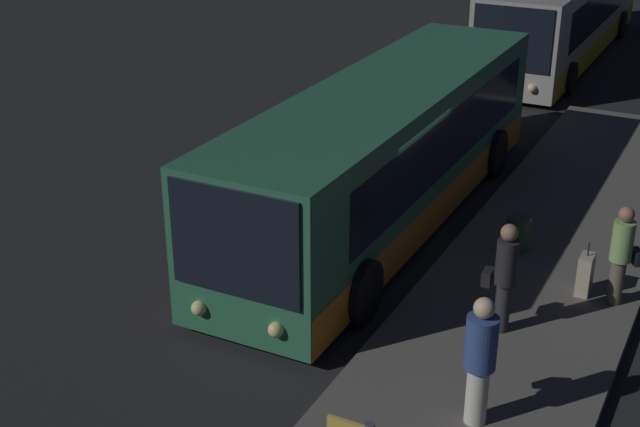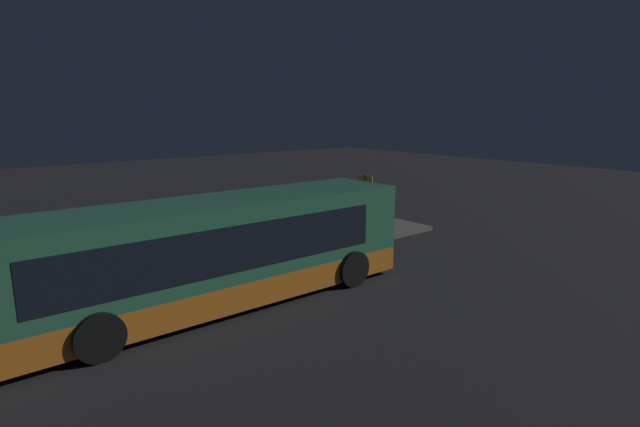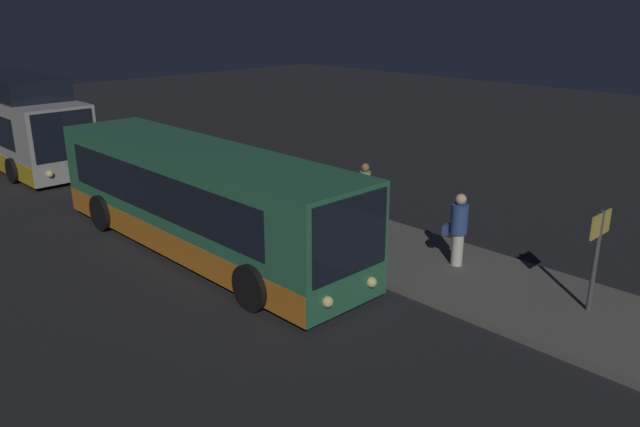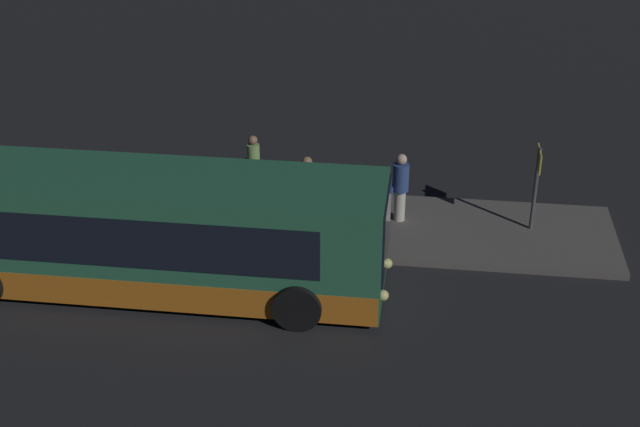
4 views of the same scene
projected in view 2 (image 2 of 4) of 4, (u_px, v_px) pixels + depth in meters
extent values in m
plane|color=#232326|center=(254.00, 293.00, 14.11)|extent=(80.00, 80.00, 0.00)
cube|color=#605B56|center=(201.00, 263.00, 16.63)|extent=(20.00, 3.50, 0.17)
cube|color=#2D704C|center=(217.00, 250.00, 13.05)|extent=(10.92, 2.45, 2.63)
cube|color=orange|center=(219.00, 285.00, 13.24)|extent=(10.87, 2.47, 0.70)
cube|color=black|center=(207.00, 240.00, 12.81)|extent=(8.96, 2.48, 1.16)
cube|color=black|center=(367.00, 210.00, 16.36)|extent=(0.06, 2.15, 1.68)
sphere|color=#F9E58C|center=(353.00, 242.00, 17.14)|extent=(0.24, 0.24, 0.24)
sphere|color=#F9E58C|center=(382.00, 250.00, 16.12)|extent=(0.24, 0.24, 0.24)
cylinder|color=black|center=(302.00, 251.00, 16.47)|extent=(1.06, 0.30, 1.06)
cylinder|color=black|center=(353.00, 269.00, 14.61)|extent=(1.06, 0.30, 1.06)
cylinder|color=black|center=(69.00, 302.00, 12.07)|extent=(1.06, 0.30, 1.06)
cylinder|color=black|center=(99.00, 337.00, 10.22)|extent=(1.06, 0.30, 1.06)
cylinder|color=silver|center=(302.00, 227.00, 19.55)|extent=(0.38, 0.38, 0.84)
cylinder|color=#334C8C|center=(302.00, 207.00, 19.39)|extent=(0.54, 0.54, 0.73)
sphere|color=beige|center=(302.00, 194.00, 19.29)|extent=(0.27, 0.27, 0.27)
cube|color=#334C7F|center=(298.00, 217.00, 19.19)|extent=(0.23, 0.31, 0.24)
cylinder|color=#6B604C|center=(195.00, 239.00, 17.85)|extent=(0.33, 0.33, 0.78)
cylinder|color=#8CB766|center=(194.00, 219.00, 17.70)|extent=(0.48, 0.48, 0.68)
sphere|color=#9E7051|center=(193.00, 206.00, 17.60)|extent=(0.25, 0.25, 0.25)
cube|color=black|center=(188.00, 227.00, 17.84)|extent=(0.31, 0.27, 0.24)
cylinder|color=#2D2D33|center=(256.00, 239.00, 17.82)|extent=(0.25, 0.25, 0.82)
cylinder|color=#262628|center=(255.00, 218.00, 17.66)|extent=(0.35, 0.35, 0.71)
sphere|color=#9E7051|center=(255.00, 204.00, 17.56)|extent=(0.27, 0.27, 0.27)
cube|color=black|center=(260.00, 227.00, 17.53)|extent=(0.29, 0.16, 0.24)
cube|color=beige|center=(199.00, 243.00, 17.41)|extent=(0.38, 0.22, 0.70)
cylinder|color=black|center=(199.00, 230.00, 17.32)|extent=(0.02, 0.02, 0.24)
cylinder|color=#4C4C51|center=(365.00, 200.00, 21.46)|extent=(0.10, 0.10, 2.24)
cube|color=#E5C64C|center=(365.00, 181.00, 21.29)|extent=(0.04, 0.86, 0.49)
cylinder|color=#2D4C33|center=(188.00, 259.00, 15.67)|extent=(0.44, 0.44, 0.65)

